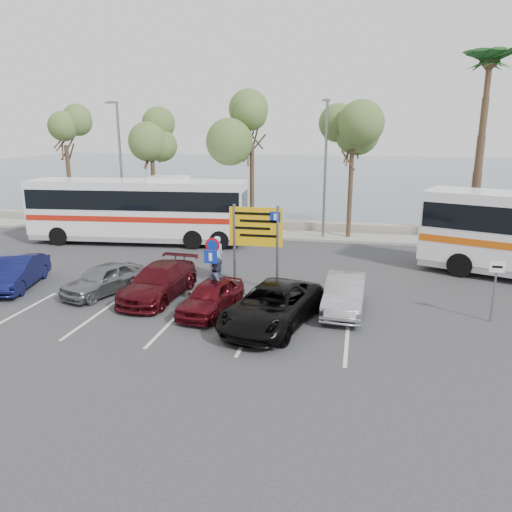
% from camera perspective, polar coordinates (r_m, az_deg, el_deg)
% --- Properties ---
extents(ground, '(120.00, 120.00, 0.00)m').
position_cam_1_polar(ground, '(18.27, -5.18, -6.81)').
color(ground, '#2F2F32').
rests_on(ground, ground).
extents(kerb_strip, '(44.00, 2.40, 0.15)m').
position_cam_1_polar(kerb_strip, '(31.37, 2.23, 2.47)').
color(kerb_strip, gray).
rests_on(kerb_strip, ground).
extents(seawall, '(48.00, 0.80, 0.60)m').
position_cam_1_polar(seawall, '(33.26, 2.81, 3.55)').
color(seawall, gray).
rests_on(seawall, ground).
extents(sea, '(140.00, 140.00, 0.00)m').
position_cam_1_polar(sea, '(76.71, 8.06, 9.46)').
color(sea, '#45576F').
rests_on(sea, ground).
extents(tree_far_left, '(3.20, 3.20, 7.60)m').
position_cam_1_polar(tree_far_left, '(35.76, -21.01, 13.13)').
color(tree_far_left, '#382619').
rests_on(tree_far_left, kerb_strip).
extents(tree_left, '(3.20, 3.20, 7.20)m').
position_cam_1_polar(tree_left, '(32.96, -11.89, 13.15)').
color(tree_left, '#382619').
rests_on(tree_left, kerb_strip).
extents(tree_mid, '(3.20, 3.20, 8.00)m').
position_cam_1_polar(tree_mid, '(30.96, -0.48, 14.59)').
color(tree_mid, '#382619').
rests_on(tree_mid, kerb_strip).
extents(tree_right, '(3.20, 3.20, 7.40)m').
position_cam_1_polar(tree_right, '(30.26, 11.01, 13.41)').
color(tree_right, '#382619').
rests_on(tree_right, kerb_strip).
extents(palm_tree, '(4.80, 4.80, 11.20)m').
position_cam_1_polar(palm_tree, '(31.10, 25.14, 19.22)').
color(palm_tree, '#382619').
rests_on(palm_tree, kerb_strip).
extents(street_lamp_left, '(0.45, 1.15, 8.01)m').
position_cam_1_polar(street_lamp_left, '(33.43, -15.29, 10.56)').
color(street_lamp_left, slate).
rests_on(street_lamp_left, kerb_strip).
extents(street_lamp_right, '(0.45, 1.15, 8.01)m').
position_cam_1_polar(street_lamp_right, '(29.92, 7.93, 10.51)').
color(street_lamp_right, slate).
rests_on(street_lamp_right, kerb_strip).
extents(direction_sign, '(2.20, 0.12, 3.60)m').
position_cam_1_polar(direction_sign, '(20.31, -0.01, 2.60)').
color(direction_sign, slate).
rests_on(direction_sign, ground).
extents(sign_no_stop, '(0.60, 0.08, 2.35)m').
position_cam_1_polar(sign_no_stop, '(20.13, -4.96, -0.07)').
color(sign_no_stop, slate).
rests_on(sign_no_stop, ground).
extents(sign_parking, '(0.50, 0.07, 2.25)m').
position_cam_1_polar(sign_parking, '(18.57, -5.17, -1.66)').
color(sign_parking, slate).
rests_on(sign_parking, ground).
extents(sign_taxi, '(0.50, 0.07, 2.20)m').
position_cam_1_polar(sign_taxi, '(19.10, 25.66, -2.78)').
color(sign_taxi, slate).
rests_on(sign_taxi, ground).
extents(lane_markings, '(12.02, 4.20, 0.01)m').
position_cam_1_polar(lane_markings, '(17.75, -9.68, -7.61)').
color(lane_markings, silver).
rests_on(lane_markings, ground).
extents(coach_bus_left, '(12.72, 3.78, 3.91)m').
position_cam_1_polar(coach_bus_left, '(29.96, -13.28, 4.90)').
color(coach_bus_left, white).
rests_on(coach_bus_left, ground).
extents(car_silver_a, '(2.67, 3.94, 1.25)m').
position_cam_1_polar(car_silver_a, '(21.28, -17.03, -2.53)').
color(car_silver_a, slate).
rests_on(car_silver_a, ground).
extents(car_blue, '(2.31, 4.25, 1.33)m').
position_cam_1_polar(car_blue, '(23.42, -25.67, -1.70)').
color(car_blue, '#0E1244').
rests_on(car_blue, ground).
extents(car_maroon, '(2.18, 4.69, 1.33)m').
position_cam_1_polar(car_maroon, '(20.24, -11.06, -2.89)').
color(car_maroon, '#440B11').
rests_on(car_maroon, ground).
extents(car_red, '(2.01, 3.76, 1.22)m').
position_cam_1_polar(car_red, '(18.40, -5.14, -4.63)').
color(car_red, '#4E0B11').
rests_on(car_red, ground).
extents(suv_black, '(3.42, 5.43, 1.40)m').
position_cam_1_polar(suv_black, '(17.15, 1.86, -5.72)').
color(suv_black, black).
rests_on(suv_black, ground).
extents(car_silver_b, '(1.59, 4.05, 1.31)m').
position_cam_1_polar(car_silver_b, '(18.74, 10.14, -4.30)').
color(car_silver_b, gray).
rests_on(car_silver_b, ground).
extents(pedestrian_near, '(0.79, 0.78, 1.84)m').
position_cam_1_polar(pedestrian_near, '(22.89, -4.51, 0.04)').
color(pedestrian_near, '#9CB4E4').
rests_on(pedestrian_near, ground).
extents(pedestrian_far, '(0.75, 0.95, 1.91)m').
position_cam_1_polar(pedestrian_far, '(18.86, -4.37, -3.03)').
color(pedestrian_far, '#303449').
rests_on(pedestrian_far, ground).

